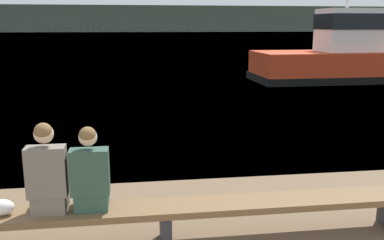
# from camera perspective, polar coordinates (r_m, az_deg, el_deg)

# --- Properties ---
(water_surface) EXTENTS (240.00, 240.00, 0.00)m
(water_surface) POSITION_cam_1_polar(r_m,az_deg,el_deg) (126.82, -8.09, 11.30)
(water_surface) COLOR #386084
(water_surface) RESTS_ON ground
(far_shoreline) EXTENTS (600.00, 12.00, 9.90)m
(far_shoreline) POSITION_cam_1_polar(r_m,az_deg,el_deg) (175.02, -8.19, 13.24)
(far_shoreline) COLOR #424738
(far_shoreline) RESTS_ON ground
(bench_main) EXTENTS (6.42, 0.50, 0.48)m
(bench_main) POSITION_cam_1_polar(r_m,az_deg,el_deg) (5.20, -3.58, -12.17)
(bench_main) COLOR brown
(bench_main) RESTS_ON ground
(person_left) EXTENTS (0.43, 0.39, 1.05)m
(person_left) POSITION_cam_1_polar(r_m,az_deg,el_deg) (5.08, -18.75, -6.81)
(person_left) COLOR #70665B
(person_left) RESTS_ON bench_main
(person_right) EXTENTS (0.43, 0.38, 0.99)m
(person_right) POSITION_cam_1_polar(r_m,az_deg,el_deg) (5.03, -13.43, -7.10)
(person_right) COLOR #2D4C3D
(person_right) RESTS_ON bench_main
(shopping_bag) EXTENTS (0.29, 0.18, 0.19)m
(shopping_bag) POSITION_cam_1_polar(r_m,az_deg,el_deg) (5.32, -24.12, -10.60)
(shopping_bag) COLOR white
(shopping_bag) RESTS_ON bench_main
(tugboat_red) EXTENTS (8.18, 3.43, 5.60)m
(tugboat_red) POSITION_cam_1_polar(r_m,az_deg,el_deg) (21.39, 19.46, 7.76)
(tugboat_red) COLOR red
(tugboat_red) RESTS_ON water_surface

